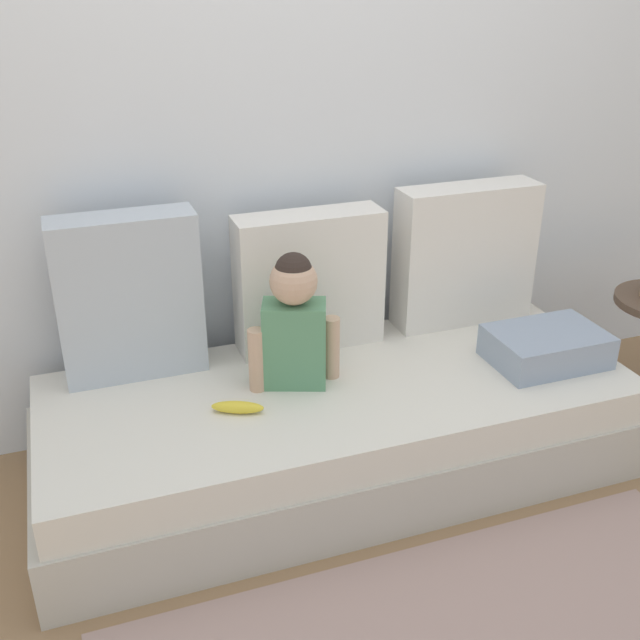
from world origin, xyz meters
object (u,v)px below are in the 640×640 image
object	(u,v)px
throw_pillow_left	(129,297)
throw_pillow_center	(309,281)
couch	(339,427)
toddler	(294,320)
folded_blanket	(546,347)
throw_pillow_right	(465,255)
banana	(238,407)

from	to	relation	value
throw_pillow_left	throw_pillow_center	xyz separation A→B (m)	(0.64, 0.00, -0.03)
throw_pillow_left	couch	bearing A→B (deg)	-26.32
toddler	folded_blanket	world-z (taller)	toddler
throw_pillow_center	folded_blanket	distance (m)	0.88
throw_pillow_right	throw_pillow_left	bearing A→B (deg)	180.00
couch	throw_pillow_left	xyz separation A→B (m)	(-0.64, 0.32, 0.47)
toddler	throw_pillow_right	bearing A→B (deg)	18.58
throw_pillow_left	toddler	bearing A→B (deg)	-27.88
throw_pillow_left	toddler	distance (m)	0.57
throw_pillow_center	banana	bearing A→B (deg)	-134.36
throw_pillow_center	throw_pillow_right	world-z (taller)	throw_pillow_right
throw_pillow_left	folded_blanket	bearing A→B (deg)	-16.81
throw_pillow_left	throw_pillow_center	world-z (taller)	throw_pillow_left
folded_blanket	couch	bearing A→B (deg)	172.12
throw_pillow_center	banana	world-z (taller)	throw_pillow_center
couch	toddler	world-z (taller)	toddler
couch	folded_blanket	xyz separation A→B (m)	(0.75, -0.10, 0.24)
couch	banana	xyz separation A→B (m)	(-0.37, -0.07, 0.20)
throw_pillow_center	throw_pillow_right	size ratio (longest dim) A/B	0.97
banana	throw_pillow_center	bearing A→B (deg)	45.64
toddler	banana	bearing A→B (deg)	-152.64
throw_pillow_left	folded_blanket	size ratio (longest dim) A/B	1.42
throw_pillow_right	banana	xyz separation A→B (m)	(-1.02, -0.38, -0.25)
couch	throw_pillow_center	world-z (taller)	throw_pillow_center
banana	throw_pillow_left	bearing A→B (deg)	124.72
couch	throw_pillow_left	distance (m)	0.85
folded_blanket	banana	bearing A→B (deg)	178.09
couch	banana	world-z (taller)	banana
throw_pillow_right	banana	world-z (taller)	throw_pillow_right
toddler	banana	xyz separation A→B (m)	(-0.23, -0.12, -0.22)
throw_pillow_left	toddler	world-z (taller)	throw_pillow_left
folded_blanket	throw_pillow_left	bearing A→B (deg)	163.19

